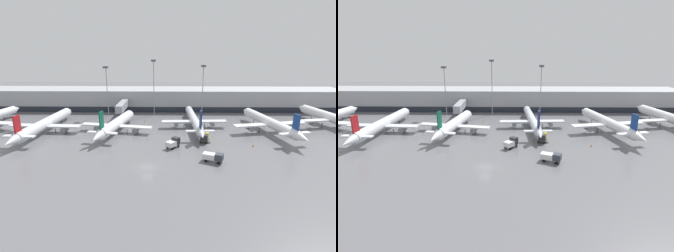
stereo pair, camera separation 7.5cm
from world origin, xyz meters
TOP-DOWN VIEW (x-y plane):
  - ground_plane at (0.00, 0.00)m, footprint 320.00×320.00m
  - terminal_building at (-0.07, 61.91)m, footprint 160.00×31.89m
  - parked_jet_0 at (37.33, 27.03)m, footprint 24.36×36.48m
  - parked_jet_1 at (-12.49, 26.33)m, footprint 23.63×32.81m
  - parked_jet_2 at (13.21, 31.66)m, footprint 22.27×37.99m
  - parked_jet_4 at (60.72, 33.05)m, footprint 25.11×36.01m
  - parked_jet_5 at (-35.67, 25.89)m, footprint 23.35×39.86m
  - service_truck_0 at (15.16, 17.56)m, footprint 3.12×5.07m
  - service_truck_1 at (6.06, 12.59)m, footprint 4.17×4.38m
  - service_truck_2 at (15.65, 3.31)m, footprint 5.26×3.70m
  - traffic_cone_0 at (-4.50, 38.98)m, footprint 0.44×0.44m
  - traffic_cone_2 at (28.36, 13.83)m, footprint 0.41×0.41m
  - apron_light_mast_0 at (-20.24, 48.15)m, footprint 1.80×1.80m
  - apron_light_mast_1 at (-1.78, 50.16)m, footprint 1.80×1.80m
  - apron_light_mast_3 at (17.75, 49.05)m, footprint 1.80×1.80m

SIDE VIEW (x-z plane):
  - ground_plane at x=0.00m, z-range 0.00..0.00m
  - traffic_cone_2 at x=28.36m, z-range 0.00..0.71m
  - traffic_cone_0 at x=-4.50m, z-range 0.00..0.78m
  - service_truck_2 at x=15.65m, z-range 0.23..2.54m
  - service_truck_1 at x=6.06m, z-range 0.12..2.86m
  - service_truck_0 at x=15.16m, z-range 0.18..2.83m
  - parked_jet_1 at x=-12.49m, z-range -1.98..7.35m
  - parked_jet_5 at x=-35.67m, z-range -1.76..7.25m
  - parked_jet_2 at x=13.21m, z-range -1.84..7.33m
  - parked_jet_0 at x=37.33m, z-range -1.30..7.79m
  - parked_jet_4 at x=60.72m, z-range -1.84..8.50m
  - terminal_building at x=-0.07m, z-range 0.00..9.00m
  - apron_light_mast_0 at x=-20.24m, z-range 5.56..25.31m
  - apron_light_mast_3 at x=17.75m, z-range 5.64..25.84m
  - apron_light_mast_1 at x=-1.78m, z-range 5.97..28.15m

